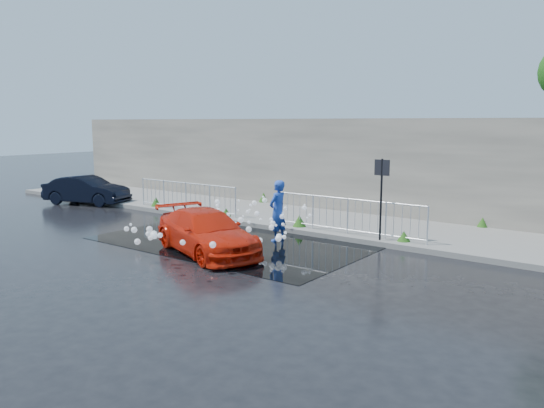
{
  "coord_description": "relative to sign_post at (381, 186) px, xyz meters",
  "views": [
    {
      "loc": [
        10.69,
        -10.69,
        3.53
      ],
      "look_at": [
        0.91,
        2.3,
        1.0
      ],
      "focal_mm": 35.0,
      "sensor_mm": 36.0,
      "label": 1
    }
  ],
  "objects": [
    {
      "name": "ground",
      "position": [
        -4.2,
        -3.1,
        -1.72
      ],
      "size": [
        90.0,
        90.0,
        0.0
      ],
      "primitive_type": "plane",
      "color": "black",
      "rests_on": "ground"
    },
    {
      "name": "pavement",
      "position": [
        -4.2,
        1.9,
        -1.65
      ],
      "size": [
        30.0,
        4.0,
        0.15
      ],
      "primitive_type": "cube",
      "color": "gray",
      "rests_on": "ground"
    },
    {
      "name": "curb",
      "position": [
        -4.2,
        -0.1,
        -1.64
      ],
      "size": [
        30.0,
        0.25,
        0.16
      ],
      "primitive_type": "cube",
      "color": "gray",
      "rests_on": "ground"
    },
    {
      "name": "retaining_wall",
      "position": [
        -4.2,
        4.1,
        0.18
      ],
      "size": [
        30.0,
        0.6,
        3.5
      ],
      "primitive_type": "cube",
      "color": "#655E55",
      "rests_on": "pavement"
    },
    {
      "name": "puddle",
      "position": [
        -3.7,
        -2.1,
        -1.72
      ],
      "size": [
        8.0,
        5.0,
        0.01
      ],
      "primitive_type": "cube",
      "color": "black",
      "rests_on": "ground"
    },
    {
      "name": "sign_post",
      "position": [
        0.0,
        0.0,
        0.0
      ],
      "size": [
        0.45,
        0.06,
        2.5
      ],
      "color": "black",
      "rests_on": "ground"
    },
    {
      "name": "railing_left",
      "position": [
        -8.2,
        0.25,
        -0.99
      ],
      "size": [
        5.05,
        0.05,
        1.1
      ],
      "color": "silver",
      "rests_on": "pavement"
    },
    {
      "name": "railing_right",
      "position": [
        -1.2,
        0.25,
        -0.99
      ],
      "size": [
        5.05,
        0.05,
        1.1
      ],
      "color": "silver",
      "rests_on": "pavement"
    },
    {
      "name": "weeds",
      "position": [
        -4.62,
        1.48,
        -1.4
      ],
      "size": [
        12.17,
        3.93,
        0.41
      ],
      "color": "#234D14",
      "rests_on": "pavement"
    },
    {
      "name": "water_spray",
      "position": [
        -3.42,
        -2.81,
        -1.09
      ],
      "size": [
        3.59,
        5.64,
        1.04
      ],
      "color": "white",
      "rests_on": "ground"
    },
    {
      "name": "red_car",
      "position": [
        -3.34,
        -3.67,
        -1.14
      ],
      "size": [
        4.34,
        2.94,
        1.17
      ],
      "primitive_type": "imported",
      "rotation": [
        0.0,
        0.0,
        1.22
      ],
      "color": "red",
      "rests_on": "ground"
    },
    {
      "name": "dark_car",
      "position": [
        -13.55,
        -0.5,
        -1.11
      ],
      "size": [
        3.95,
        2.45,
        1.23
      ],
      "primitive_type": "imported",
      "rotation": [
        0.0,
        0.0,
        1.91
      ],
      "color": "black",
      "rests_on": "ground"
    },
    {
      "name": "person",
      "position": [
        -2.7,
        -1.3,
        -0.81
      ],
      "size": [
        0.44,
        0.67,
        1.83
      ],
      "primitive_type": "imported",
      "rotation": [
        0.0,
        0.0,
        -1.57
      ],
      "color": "#2348B3",
      "rests_on": "ground"
    }
  ]
}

